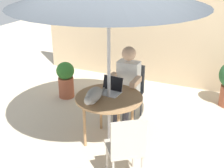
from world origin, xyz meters
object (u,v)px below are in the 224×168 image
chair_occupied (130,87)px  cat (93,96)px  laptop (111,88)px  chair_empty (126,145)px  patio_table (109,101)px  potted_plant_near_fence (66,79)px  person_seated (127,81)px

chair_occupied → cat: chair_occupied is taller
chair_occupied → laptop: bearing=-93.2°
cat → chair_empty: bearing=-37.0°
patio_table → potted_plant_near_fence: patio_table is taller
chair_occupied → chair_empty: 1.64m
person_seated → chair_empty: bearing=-68.4°
patio_table → chair_empty: bearing=-52.9°
chair_occupied → cat: 1.08m
laptop → patio_table: bearing=-76.2°
chair_occupied → person_seated: size_ratio=0.72×
chair_empty → person_seated: 1.50m
cat → laptop: bearing=76.6°
patio_table → chair_empty: 0.92m
chair_occupied → laptop: (-0.04, -0.66, 0.25)m
person_seated → cat: 0.89m
chair_occupied → person_seated: (0.00, -0.16, 0.17)m
cat → person_seated: bearing=81.8°
chair_empty → laptop: 1.09m
chair_occupied → chair_empty: bearing=-70.4°
person_seated → laptop: bearing=-94.2°
laptop → potted_plant_near_fence: 1.64m
cat → potted_plant_near_fence: cat is taller
chair_empty → patio_table: bearing=127.1°
patio_table → chair_occupied: chair_occupied is taller
laptop → cat: (-0.09, -0.37, 0.02)m
laptop → chair_occupied: bearing=86.8°
chair_occupied → cat: bearing=-96.9°
patio_table → person_seated: (0.00, 0.66, 0.05)m
patio_table → laptop: bearing=103.8°
chair_empty → person_seated: size_ratio=0.72×
person_seated → laptop: person_seated is taller
laptop → potted_plant_near_fence: size_ratio=0.46×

